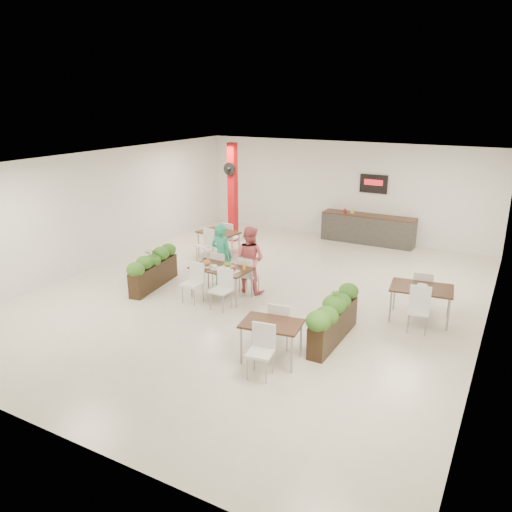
{
  "coord_description": "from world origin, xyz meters",
  "views": [
    {
      "loc": [
        5.34,
        -9.88,
        4.6
      ],
      "look_at": [
        0.12,
        -0.34,
        1.1
      ],
      "focal_mm": 35.0,
      "sensor_mm": 36.0,
      "label": 1
    }
  ],
  "objects_px": {
    "service_counter": "(368,228)",
    "red_column": "(233,192)",
    "side_table_b": "(421,292)",
    "planter_left": "(153,267)",
    "planter_right": "(334,317)",
    "diner_woman": "(249,259)",
    "side_table_c": "(271,330)",
    "diner_man": "(222,255)",
    "main_table": "(221,272)",
    "side_table_a": "(219,236)"
  },
  "relations": [
    {
      "from": "main_table",
      "to": "planter_left",
      "type": "distance_m",
      "value": 1.87
    },
    {
      "from": "planter_right",
      "to": "side_table_c",
      "type": "height_order",
      "value": "planter_right"
    },
    {
      "from": "diner_man",
      "to": "planter_left",
      "type": "relative_size",
      "value": 0.84
    },
    {
      "from": "diner_man",
      "to": "diner_woman",
      "type": "bearing_deg",
      "value": -177.62
    },
    {
      "from": "planter_left",
      "to": "side_table_c",
      "type": "bearing_deg",
      "value": -23.7
    },
    {
      "from": "diner_man",
      "to": "diner_woman",
      "type": "height_order",
      "value": "diner_woman"
    },
    {
      "from": "side_table_a",
      "to": "diner_man",
      "type": "bearing_deg",
      "value": -45.31
    },
    {
      "from": "main_table",
      "to": "side_table_a",
      "type": "distance_m",
      "value": 3.25
    },
    {
      "from": "red_column",
      "to": "side_table_c",
      "type": "relative_size",
      "value": 1.92
    },
    {
      "from": "service_counter",
      "to": "side_table_c",
      "type": "xyz_separation_m",
      "value": [
        0.71,
        -8.31,
        0.12
      ]
    },
    {
      "from": "service_counter",
      "to": "diner_man",
      "type": "relative_size",
      "value": 1.86
    },
    {
      "from": "diner_man",
      "to": "side_table_a",
      "type": "height_order",
      "value": "diner_man"
    },
    {
      "from": "red_column",
      "to": "side_table_a",
      "type": "bearing_deg",
      "value": -73.43
    },
    {
      "from": "side_table_b",
      "to": "main_table",
      "type": "bearing_deg",
      "value": -174.96
    },
    {
      "from": "planter_left",
      "to": "side_table_a",
      "type": "xyz_separation_m",
      "value": [
        0.04,
        2.94,
        0.12
      ]
    },
    {
      "from": "red_column",
      "to": "diner_woman",
      "type": "bearing_deg",
      "value": -53.76
    },
    {
      "from": "planter_left",
      "to": "side_table_b",
      "type": "bearing_deg",
      "value": 10.84
    },
    {
      "from": "diner_woman",
      "to": "side_table_b",
      "type": "xyz_separation_m",
      "value": [
        4.01,
        0.31,
        -0.19
      ]
    },
    {
      "from": "planter_right",
      "to": "side_table_b",
      "type": "bearing_deg",
      "value": 54.83
    },
    {
      "from": "diner_woman",
      "to": "side_table_b",
      "type": "relative_size",
      "value": 0.99
    },
    {
      "from": "planter_left",
      "to": "side_table_c",
      "type": "relative_size",
      "value": 1.16
    },
    {
      "from": "planter_left",
      "to": "side_table_a",
      "type": "distance_m",
      "value": 2.94
    },
    {
      "from": "main_table",
      "to": "side_table_c",
      "type": "height_order",
      "value": "same"
    },
    {
      "from": "red_column",
      "to": "planter_right",
      "type": "bearing_deg",
      "value": -43.71
    },
    {
      "from": "side_table_b",
      "to": "side_table_a",
      "type": "bearing_deg",
      "value": 157.16
    },
    {
      "from": "planter_left",
      "to": "planter_right",
      "type": "distance_m",
      "value": 5.03
    },
    {
      "from": "red_column",
      "to": "diner_woman",
      "type": "xyz_separation_m",
      "value": [
        2.7,
        -3.68,
        -0.82
      ]
    },
    {
      "from": "side_table_b",
      "to": "side_table_c",
      "type": "height_order",
      "value": "same"
    },
    {
      "from": "side_table_b",
      "to": "red_column",
      "type": "bearing_deg",
      "value": 146.05
    },
    {
      "from": "side_table_a",
      "to": "side_table_b",
      "type": "bearing_deg",
      "value": -5.55
    },
    {
      "from": "planter_left",
      "to": "side_table_a",
      "type": "relative_size",
      "value": 1.16
    },
    {
      "from": "diner_man",
      "to": "planter_right",
      "type": "height_order",
      "value": "diner_man"
    },
    {
      "from": "service_counter",
      "to": "red_column",
      "type": "bearing_deg",
      "value": -155.0
    },
    {
      "from": "main_table",
      "to": "diner_man",
      "type": "bearing_deg",
      "value": 120.8
    },
    {
      "from": "diner_woman",
      "to": "diner_man",
      "type": "bearing_deg",
      "value": 2.38
    },
    {
      "from": "red_column",
      "to": "side_table_b",
      "type": "height_order",
      "value": "red_column"
    },
    {
      "from": "diner_woman",
      "to": "planter_right",
      "type": "distance_m",
      "value": 3.14
    },
    {
      "from": "diner_woman",
      "to": "side_table_c",
      "type": "height_order",
      "value": "diner_woman"
    },
    {
      "from": "side_table_b",
      "to": "side_table_c",
      "type": "relative_size",
      "value": 1.0
    },
    {
      "from": "diner_man",
      "to": "planter_right",
      "type": "relative_size",
      "value": 0.81
    },
    {
      "from": "service_counter",
      "to": "side_table_b",
      "type": "distance_m",
      "value": 5.9
    },
    {
      "from": "planter_left",
      "to": "service_counter",
      "type": "bearing_deg",
      "value": 61.12
    },
    {
      "from": "diner_woman",
      "to": "side_table_a",
      "type": "height_order",
      "value": "diner_woman"
    },
    {
      "from": "planter_right",
      "to": "side_table_a",
      "type": "xyz_separation_m",
      "value": [
        -4.94,
        3.55,
        0.12
      ]
    },
    {
      "from": "planter_left",
      "to": "side_table_c",
      "type": "height_order",
      "value": "planter_left"
    },
    {
      "from": "service_counter",
      "to": "side_table_c",
      "type": "relative_size",
      "value": 1.8
    },
    {
      "from": "diner_man",
      "to": "diner_woman",
      "type": "distance_m",
      "value": 0.8
    },
    {
      "from": "main_table",
      "to": "side_table_a",
      "type": "xyz_separation_m",
      "value": [
        -1.8,
        2.7,
        -0.01
      ]
    },
    {
      "from": "service_counter",
      "to": "planter_left",
      "type": "relative_size",
      "value": 1.55
    },
    {
      "from": "service_counter",
      "to": "diner_woman",
      "type": "relative_size",
      "value": 1.82
    }
  ]
}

